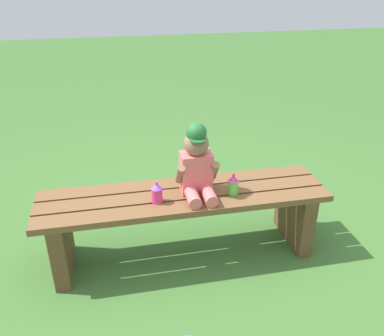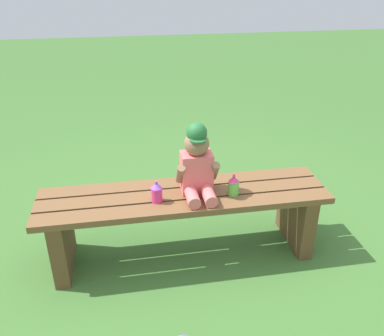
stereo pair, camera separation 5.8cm
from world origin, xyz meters
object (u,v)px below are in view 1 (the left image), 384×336
at_px(sippy_cup_right, 233,185).
at_px(park_bench, 184,213).
at_px(sippy_cup_left, 157,193).
at_px(child_figure, 197,164).

bearing_deg(sippy_cup_right, park_bench, 167.36).
bearing_deg(park_bench, sippy_cup_right, -12.64).
bearing_deg(sippy_cup_left, sippy_cup_right, 0.00).
relative_size(child_figure, sippy_cup_right, 3.26).
relative_size(sippy_cup_left, sippy_cup_right, 1.00).
height_order(child_figure, sippy_cup_left, child_figure).
xyz_separation_m(park_bench, child_figure, (0.07, 0.00, 0.30)).
relative_size(park_bench, sippy_cup_right, 13.04).
height_order(park_bench, sippy_cup_left, sippy_cup_left).
distance_m(park_bench, sippy_cup_left, 0.25).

